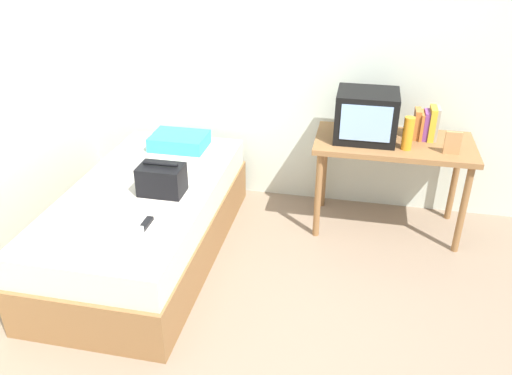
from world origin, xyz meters
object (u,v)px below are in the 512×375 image
at_px(desk, 393,153).
at_px(handbag, 162,180).
at_px(bed, 147,221).
at_px(book_row, 426,124).
at_px(picture_frame, 453,143).
at_px(remote_silver, 122,167).
at_px(folded_towel, 114,237).
at_px(remote_dark, 146,224).
at_px(water_bottle, 408,133).
at_px(pillow, 179,141).
at_px(magazine, 98,215).
at_px(tv, 366,116).

distance_m(desk, handbag, 1.72).
xyz_separation_m(bed, handbag, (0.17, -0.05, 0.38)).
distance_m(book_row, picture_frame, 0.30).
xyz_separation_m(remote_silver, folded_towel, (0.37, -0.91, 0.02)).
xyz_separation_m(handbag, remote_dark, (0.05, -0.42, -0.09)).
relative_size(desk, handbag, 3.87).
bearing_deg(water_bottle, pillow, 176.17).
bearing_deg(folded_towel, handbag, 84.17).
distance_m(bed, magazine, 0.52).
height_order(pillow, magazine, pillow).
bearing_deg(bed, picture_frame, 15.52).
bearing_deg(pillow, picture_frame, -3.82).
bearing_deg(tv, water_bottle, -24.90).
xyz_separation_m(tv, pillow, (-1.45, -0.02, -0.32)).
height_order(book_row, remote_silver, book_row).
distance_m(desk, pillow, 1.68).
bearing_deg(magazine, picture_frame, 24.22).
xyz_separation_m(handbag, folded_towel, (-0.06, -0.62, -0.07)).
height_order(tv, water_bottle, tv).
height_order(pillow, remote_dark, pillow).
relative_size(handbag, remote_dark, 1.92).
height_order(tv, remote_dark, tv).
height_order(desk, remote_dark, desk).
xyz_separation_m(book_row, handbag, (-1.75, -0.88, -0.21)).
bearing_deg(magazine, folded_towel, -47.25).
bearing_deg(folded_towel, pillow, 93.46).
bearing_deg(folded_towel, tv, 45.52).
height_order(tv, picture_frame, tv).
relative_size(tv, folded_towel, 1.57).
xyz_separation_m(desk, remote_dark, (-1.48, -1.20, -0.09)).
xyz_separation_m(book_row, folded_towel, (-1.81, -1.49, -0.28)).
bearing_deg(remote_dark, tv, 43.58).
bearing_deg(handbag, magazine, -128.38).
relative_size(book_row, remote_silver, 1.70).
height_order(picture_frame, remote_dark, picture_frame).
height_order(bed, folded_towel, folded_towel).
xyz_separation_m(picture_frame, remote_silver, (-2.34, -0.33, -0.27)).
xyz_separation_m(pillow, remote_silver, (-0.29, -0.47, -0.04)).
distance_m(picture_frame, remote_dark, 2.15).
relative_size(desk, remote_silver, 8.06).
height_order(picture_frame, magazine, picture_frame).
distance_m(pillow, handbag, 0.78).
distance_m(remote_dark, remote_silver, 0.86).
distance_m(tv, water_bottle, 0.33).
height_order(water_bottle, picture_frame, water_bottle).
relative_size(tv, handbag, 1.47).
bearing_deg(book_row, picture_frame, -57.07).
bearing_deg(handbag, folded_towel, -95.83).
relative_size(water_bottle, magazine, 0.83).
bearing_deg(magazine, bed, 73.07).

